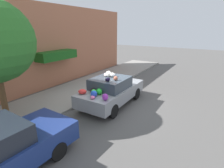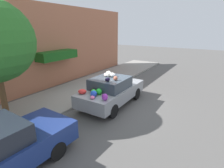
{
  "view_description": "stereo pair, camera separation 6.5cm",
  "coord_description": "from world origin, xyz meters",
  "views": [
    {
      "loc": [
        -7.29,
        -4.68,
        3.88
      ],
      "look_at": [
        0.0,
        -0.16,
        1.1
      ],
      "focal_mm": 28.0,
      "sensor_mm": 36.0,
      "label": 1
    },
    {
      "loc": [
        -7.26,
        -4.73,
        3.88
      ],
      "look_at": [
        0.0,
        -0.16,
        1.1
      ],
      "focal_mm": 28.0,
      "sensor_mm": 36.0,
      "label": 2
    }
  ],
  "objects": [
    {
      "name": "ground_plane",
      "position": [
        0.0,
        0.0,
        0.0
      ],
      "size": [
        60.0,
        60.0,
        0.0
      ],
      "primitive_type": "plane",
      "color": "#565451"
    },
    {
      "name": "sidewalk_curb",
      "position": [
        0.0,
        2.7,
        0.07
      ],
      "size": [
        24.0,
        3.2,
        0.14
      ],
      "color": "gray",
      "rests_on": "ground"
    },
    {
      "name": "building_facade",
      "position": [
        0.02,
        4.92,
        2.65
      ],
      "size": [
        18.0,
        1.2,
        5.36
      ],
      "color": "#B26B4C",
      "rests_on": "ground"
    },
    {
      "name": "art_car",
      "position": [
        -0.05,
        -0.15,
        0.78
      ],
      "size": [
        4.11,
        1.89,
        1.78
      ],
      "rotation": [
        0.0,
        0.0,
        0.01
      ],
      "color": "gray",
      "rests_on": "ground"
    },
    {
      "name": "fire_hydrant",
      "position": [
        0.69,
        1.68,
        0.48
      ],
      "size": [
        0.2,
        0.2,
        0.7
      ],
      "color": "red",
      "rests_on": "sidewalk_curb"
    }
  ]
}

